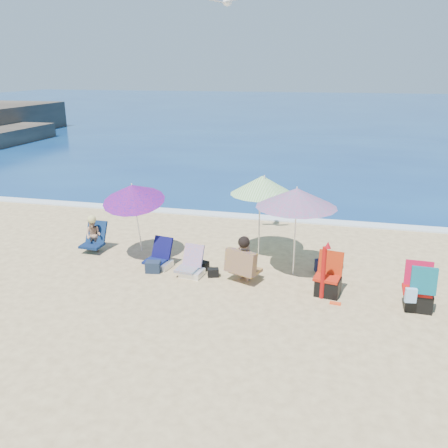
% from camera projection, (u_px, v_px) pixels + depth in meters
% --- Properties ---
extents(ground, '(120.00, 120.00, 0.00)m').
position_uv_depth(ground, '(227.00, 290.00, 9.95)').
color(ground, '#D8BC84').
rests_on(ground, ground).
extents(sea, '(120.00, 80.00, 0.12)m').
position_uv_depth(sea, '(322.00, 111.00, 51.53)').
color(sea, navy).
rests_on(sea, ground).
extents(foam, '(120.00, 0.50, 0.04)m').
position_uv_depth(foam, '(265.00, 218.00, 14.65)').
color(foam, white).
rests_on(foam, ground).
extents(umbrella_turquoise, '(1.93, 1.93, 2.01)m').
position_uv_depth(umbrella_turquoise, '(297.00, 198.00, 10.17)').
color(umbrella_turquoise, white).
rests_on(umbrella_turquoise, ground).
extents(umbrella_striped, '(1.98, 1.98, 2.03)m').
position_uv_depth(umbrella_striped, '(262.00, 185.00, 11.25)').
color(umbrella_striped, white).
rests_on(umbrella_striped, ground).
extents(umbrella_blue, '(1.57, 1.62, 1.99)m').
position_uv_depth(umbrella_blue, '(133.00, 193.00, 11.08)').
color(umbrella_blue, white).
rests_on(umbrella_blue, ground).
extents(furled_umbrella, '(0.18, 0.14, 1.21)m').
position_uv_depth(furled_umbrella, '(324.00, 268.00, 9.39)').
color(furled_umbrella, '#A80F0C').
rests_on(furled_umbrella, ground).
extents(chair_navy, '(0.64, 0.69, 0.67)m').
position_uv_depth(chair_navy, '(160.00, 260.00, 11.04)').
color(chair_navy, '#0E194E').
rests_on(chair_navy, ground).
extents(chair_rainbow, '(0.62, 0.65, 0.65)m').
position_uv_depth(chair_rainbow, '(191.00, 268.00, 10.60)').
color(chair_rainbow, '#C56345').
rests_on(chair_rainbow, ground).
extents(camp_chair_left, '(0.59, 0.58, 0.87)m').
position_uv_depth(camp_chair_left, '(328.00, 282.00, 9.68)').
color(camp_chair_left, red).
rests_on(camp_chair_left, ground).
extents(camp_chair_right, '(0.57, 0.66, 0.94)m').
position_uv_depth(camp_chair_right, '(419.00, 293.00, 9.04)').
color(camp_chair_right, '#B0100C').
rests_on(camp_chair_right, ground).
extents(person_center, '(0.81, 0.80, 1.04)m').
position_uv_depth(person_center, '(243.00, 259.00, 10.20)').
color(person_center, tan).
rests_on(person_center, ground).
extents(person_left, '(0.54, 0.66, 0.94)m').
position_uv_depth(person_left, '(93.00, 235.00, 11.93)').
color(person_left, tan).
rests_on(person_left, ground).
extents(bag_navy_a, '(0.36, 0.29, 0.25)m').
position_uv_depth(bag_navy_a, '(153.00, 267.00, 10.77)').
color(bag_navy_a, '#1A2639').
rests_on(bag_navy_a, ground).
extents(bag_black_a, '(0.31, 0.27, 0.19)m').
position_uv_depth(bag_black_a, '(202.00, 265.00, 10.92)').
color(bag_black_a, black).
rests_on(bag_black_a, ground).
extents(bag_navy_b, '(0.47, 0.42, 0.29)m').
position_uv_depth(bag_navy_b, '(325.00, 266.00, 10.76)').
color(bag_navy_b, '#191A37').
rests_on(bag_navy_b, ground).
extents(bag_black_b, '(0.29, 0.24, 0.19)m').
position_uv_depth(bag_black_b, '(213.00, 273.00, 10.55)').
color(bag_black_b, black).
rests_on(bag_black_b, ground).
extents(orange_item, '(0.23, 0.12, 0.03)m').
position_uv_depth(orange_item, '(335.00, 303.00, 9.34)').
color(orange_item, '#F44519').
rests_on(orange_item, ground).
extents(seagull, '(0.79, 0.51, 0.15)m').
position_uv_depth(seagull, '(227.00, 2.00, 10.20)').
color(seagull, white).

